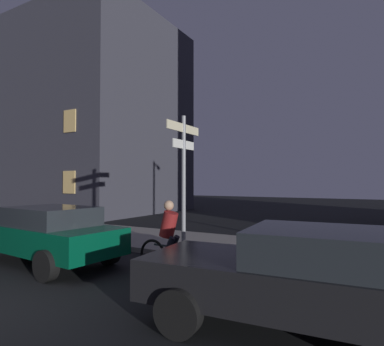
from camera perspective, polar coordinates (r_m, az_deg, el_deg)
name	(u,v)px	position (r m, az deg, el deg)	size (l,w,h in m)	color
sidewalk_kerb	(179,242)	(10.84, -2.29, -11.90)	(40.00, 3.37, 0.14)	gray
signpost	(184,169)	(9.25, -1.48, 0.72)	(0.12, 1.71, 3.75)	gray
car_side_parked	(314,277)	(4.82, 20.56, -16.64)	(4.68, 2.17, 1.39)	black
car_near_right	(45,233)	(8.98, -24.22, -9.49)	(4.58, 2.14, 1.40)	#05472D
cyclist	(170,240)	(7.27, -3.77, -11.60)	(1.82, 0.35, 1.61)	black
building_left_block	(83,122)	(25.31, -18.44, 8.47)	(13.07, 9.62, 12.78)	#383842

